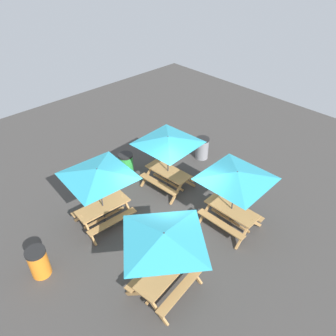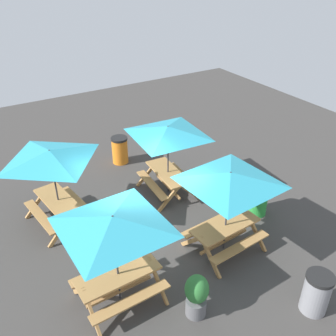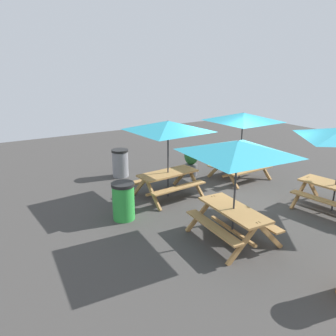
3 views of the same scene
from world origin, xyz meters
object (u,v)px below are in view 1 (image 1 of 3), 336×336
picnic_table_3 (164,241)px  picnic_table_2 (236,180)px  trash_bin_green (126,164)px  trash_bin_orange (39,262)px  picnic_table_0 (98,177)px  potted_plant_0 (225,181)px  trash_bin_gray (202,148)px  picnic_table_1 (168,144)px

picnic_table_3 → picnic_table_2: bearing=176.7°
trash_bin_green → trash_bin_orange: size_ratio=1.00×
picnic_table_0 → potted_plant_0: size_ratio=2.65×
trash_bin_orange → trash_bin_green: bearing=-66.3°
trash_bin_gray → trash_bin_orange: 8.04m
picnic_table_1 → trash_bin_green: bearing=17.0°
trash_bin_orange → potted_plant_0: size_ratio=0.92×
picnic_table_2 → potted_plant_0: picnic_table_2 is taller
potted_plant_0 → trash_bin_gray: bearing=-28.7°
potted_plant_0 → picnic_table_0: bearing=66.1°
trash_bin_gray → trash_bin_green: size_ratio=1.00×
picnic_table_2 → trash_bin_orange: (2.62, 5.59, -1.49)m
picnic_table_0 → picnic_table_1: (-0.10, -2.93, 0.00)m
picnic_table_0 → trash_bin_gray: picnic_table_0 is taller
trash_bin_green → trash_bin_orange: same height
picnic_table_0 → potted_plant_0: 4.82m
picnic_table_1 → trash_bin_green: size_ratio=2.88×
picnic_table_2 → trash_bin_gray: size_ratio=2.88×
picnic_table_2 → potted_plant_0: size_ratio=2.65×
picnic_table_0 → picnic_table_3: 3.36m
picnic_table_1 → trash_bin_green: (1.76, 0.68, -1.49)m
trash_bin_green → picnic_table_3: bearing=153.0°
picnic_table_3 → trash_bin_orange: bearing=-59.8°
picnic_table_3 → potted_plant_0: 4.96m
picnic_table_2 → trash_bin_orange: size_ratio=2.88×
picnic_table_2 → picnic_table_3: (-0.27, 3.32, 0.00)m
trash_bin_green → potted_plant_0: size_ratio=0.92×
picnic_table_3 → trash_bin_gray: size_ratio=2.38×
picnic_table_1 → trash_bin_green: picnic_table_1 is taller
trash_bin_orange → potted_plant_0: (-1.41, -6.78, 0.07)m
trash_bin_gray → trash_bin_orange: same height
picnic_table_1 → picnic_table_2: (-2.98, -0.09, 0.00)m
picnic_table_3 → potted_plant_0: bearing=-169.8°
picnic_table_3 → picnic_table_1: bearing=-142.8°
picnic_table_3 → trash_bin_gray: (3.69, -5.73, -1.49)m
trash_bin_orange → trash_bin_gray: bearing=-84.3°
picnic_table_1 → trash_bin_gray: 2.94m
picnic_table_1 → picnic_table_3: same height
picnic_table_1 → trash_bin_orange: bearing=89.5°
picnic_table_2 → trash_bin_green: (4.74, 0.77, -1.49)m
trash_bin_gray → potted_plant_0: bearing=151.3°
trash_bin_gray → trash_bin_green: bearing=67.5°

